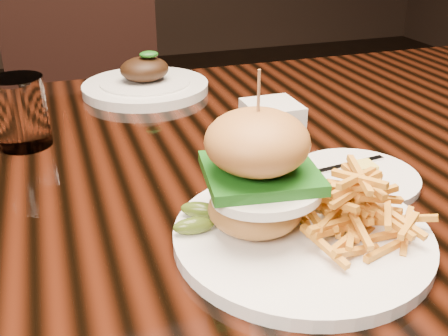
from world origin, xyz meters
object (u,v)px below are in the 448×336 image
object	(u,v)px
far_dish	(146,84)
chair_far	(92,106)
dining_table	(199,205)
burger_plate	(301,201)

from	to	relation	value
far_dish	chair_far	distance (m)	0.62
dining_table	burger_plate	distance (m)	0.27
dining_table	chair_far	world-z (taller)	chair_far
dining_table	far_dish	size ratio (longest dim) A/B	6.64
far_dish	chair_far	bearing A→B (deg)	96.79
burger_plate	chair_far	size ratio (longest dim) A/B	0.29
far_dish	chair_far	world-z (taller)	chair_far
dining_table	burger_plate	world-z (taller)	burger_plate
dining_table	chair_far	size ratio (longest dim) A/B	1.68
far_dish	chair_far	size ratio (longest dim) A/B	0.25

